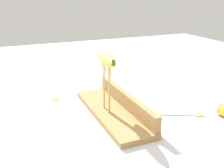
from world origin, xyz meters
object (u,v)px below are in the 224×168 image
Objects in this scene: fork_stand_center at (107,83)px; fork_fallen_near at (61,102)px; banana_raised_center at (106,59)px; fork_fallen_far at (186,115)px.

fork_fallen_near is at bearing -144.83° from fork_stand_center.
fork_stand_center reaches higher than fork_fallen_near.
fork_fallen_near is (-0.18, -0.13, -0.21)m from banana_raised_center.
fork_stand_center is at bearing 35.17° from fork_fallen_near.
fork_stand_center is 0.32m from fork_fallen_far.
banana_raised_center reaches higher than fork_fallen_near.
fork_fallen_far is at bearing 66.62° from banana_raised_center.
banana_raised_center reaches higher than fork_fallen_far.
fork_stand_center is at bearing -6.39° from banana_raised_center.
fork_fallen_far is at bearing 53.05° from fork_fallen_near.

